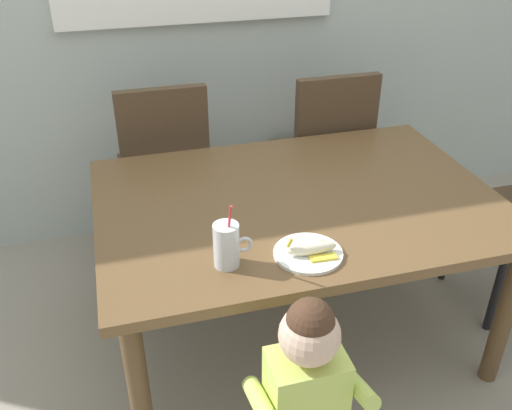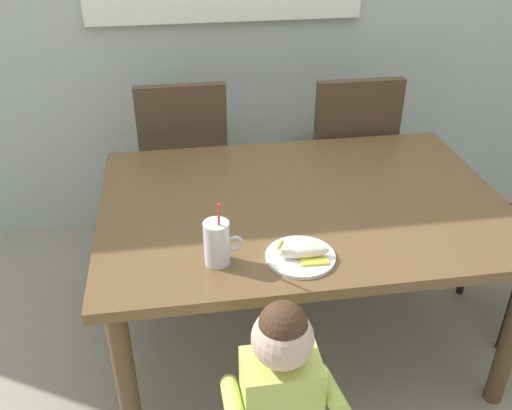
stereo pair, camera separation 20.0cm
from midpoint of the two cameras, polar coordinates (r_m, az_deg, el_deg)
ground_plane at (r=2.59m, az=6.37°, el=-13.07°), size 24.00×24.00×0.00m
dining_table at (r=2.21m, az=7.29°, el=-1.31°), size 1.54×1.08×0.70m
dining_chair_left at (r=2.85m, az=-5.34°, el=4.78°), size 0.44×0.45×0.96m
dining_chair_right at (r=2.96m, az=11.19°, el=5.32°), size 0.44×0.45×0.96m
toddler_standing at (r=1.68m, az=6.16°, el=-18.39°), size 0.33×0.24×0.84m
milk_cup at (r=1.78m, az=-0.75°, el=-4.20°), size 0.13×0.09×0.25m
snack_plate at (r=1.85m, az=7.65°, el=-5.34°), size 0.23×0.23×0.01m
peeled_banana at (r=1.83m, az=8.07°, el=-4.88°), size 0.17×0.11×0.07m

